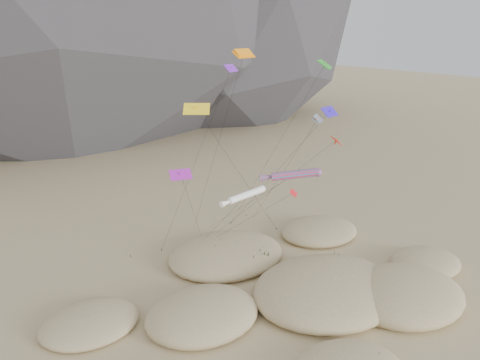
% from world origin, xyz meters
% --- Properties ---
extents(ground, '(500.00, 500.00, 0.00)m').
position_xyz_m(ground, '(0.00, 0.00, 0.00)').
color(ground, '#CCB789').
rests_on(ground, ground).
extents(dunes, '(48.42, 35.58, 3.96)m').
position_xyz_m(dunes, '(-0.35, 3.71, 0.74)').
color(dunes, '#CCB789').
rests_on(dunes, ground).
extents(dune_grass, '(43.29, 28.89, 1.49)m').
position_xyz_m(dune_grass, '(-0.49, 3.67, 0.85)').
color(dune_grass, black).
rests_on(dune_grass, ground).
extents(kite_stakes, '(23.07, 6.87, 0.30)m').
position_xyz_m(kite_stakes, '(1.61, 23.27, 0.15)').
color(kite_stakes, '#3F2D1E').
rests_on(kite_stakes, ground).
extents(rainbow_tube_kite, '(6.68, 17.77, 12.78)m').
position_xyz_m(rainbow_tube_kite, '(4.38, 10.54, 11.94)').
color(rainbow_tube_kite, red).
rests_on(rainbow_tube_kite, ground).
extents(white_tube_kite, '(6.41, 11.24, 11.28)m').
position_xyz_m(white_tube_kite, '(-2.47, 10.73, 10.64)').
color(white_tube_kite, white).
rests_on(white_tube_kite, ground).
extents(orange_parafoil, '(2.97, 13.34, 26.43)m').
position_xyz_m(orange_parafoil, '(0.24, 14.94, 25.62)').
color(orange_parafoil, orange).
rests_on(orange_parafoil, ground).
extents(multi_parafoil, '(4.06, 17.33, 19.07)m').
position_xyz_m(multi_parafoil, '(6.97, 9.56, 18.38)').
color(multi_parafoil, red).
rests_on(multi_parafoil, ground).
extents(delta_kites, '(24.58, 16.75, 25.04)m').
position_xyz_m(delta_kites, '(2.13, 11.51, 18.53)').
color(delta_kites, purple).
rests_on(delta_kites, ground).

